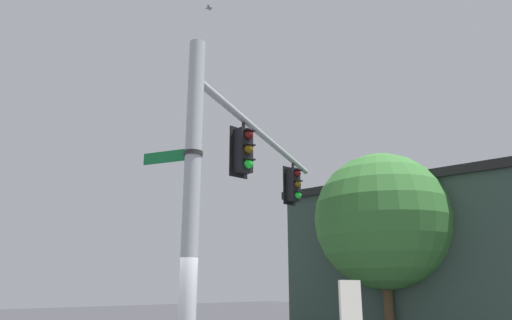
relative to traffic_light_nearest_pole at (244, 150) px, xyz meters
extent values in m
cylinder|color=#ADB2B7|center=(2.08, 0.99, -1.75)|extent=(0.31, 0.31, 6.66)
cylinder|color=#ADB2B7|center=(-1.43, -0.72, 0.78)|extent=(7.11, 3.57, 0.17)
cylinder|color=black|center=(0.00, -0.02, 0.61)|extent=(0.08, 0.08, 0.18)
cube|color=black|center=(0.00, -0.02, -0.01)|extent=(0.36, 0.30, 1.05)
sphere|color=#590F0F|center=(0.00, 0.17, 0.34)|extent=(0.22, 0.22, 0.22)
cube|color=black|center=(0.00, 0.19, 0.44)|extent=(0.24, 0.20, 0.03)
sphere|color=brown|center=(0.00, 0.17, -0.01)|extent=(0.22, 0.22, 0.22)
cube|color=black|center=(0.00, 0.19, 0.09)|extent=(0.24, 0.20, 0.03)
sphere|color=#1EE533|center=(0.00, 0.17, -0.36)|extent=(0.22, 0.22, 0.22)
cube|color=black|center=(0.00, 0.19, -0.26)|extent=(0.24, 0.20, 0.03)
cube|color=black|center=(0.00, -0.19, -0.01)|extent=(0.54, 0.03, 1.22)
cylinder|color=black|center=(-3.58, -1.76, 0.61)|extent=(0.08, 0.08, 0.18)
cube|color=black|center=(-3.58, -1.76, -0.01)|extent=(0.36, 0.30, 1.05)
sphere|color=#590F0F|center=(-3.58, -1.57, 0.34)|extent=(0.22, 0.22, 0.22)
cube|color=black|center=(-3.58, -1.55, 0.44)|extent=(0.24, 0.20, 0.03)
sphere|color=brown|center=(-3.58, -1.57, -0.01)|extent=(0.22, 0.22, 0.22)
cube|color=black|center=(-3.58, -1.55, 0.09)|extent=(0.24, 0.20, 0.03)
sphere|color=#1EE533|center=(-3.58, -1.57, -0.36)|extent=(0.22, 0.22, 0.22)
cube|color=black|center=(-3.58, -1.55, -0.26)|extent=(0.24, 0.20, 0.03)
cube|color=black|center=(-3.58, -1.93, -0.01)|extent=(0.54, 0.03, 1.22)
cube|color=#147238|center=(2.36, 0.43, -0.71)|extent=(0.42, 0.82, 0.22)
cube|color=white|center=(2.36, 0.44, -0.71)|extent=(0.40, 0.81, 0.04)
cylinder|color=#262626|center=(2.08, 0.99, -0.71)|extent=(0.35, 0.35, 0.08)
ellipsoid|color=gray|center=(0.30, -1.15, 4.27)|extent=(0.19, 0.21, 0.07)
cube|color=gray|center=(0.28, -1.16, 4.28)|extent=(0.22, 0.20, 0.05)
cube|color=gray|center=(0.32, -1.14, 4.28)|extent=(0.22, 0.20, 0.04)
cube|color=#33473D|center=(-10.39, -0.79, -2.39)|extent=(7.91, 9.83, 5.39)
cube|color=black|center=(-14.01, -1.31, -2.12)|extent=(2.13, 8.13, 0.30)
cube|color=black|center=(-10.39, -0.79, 0.46)|extent=(8.22, 10.22, 0.30)
cylinder|color=#4C3823|center=(-6.81, -0.70, -3.80)|extent=(0.33, 0.33, 2.57)
sphere|color=#387533|center=(-6.81, -0.70, -0.92)|extent=(4.55, 4.55, 4.55)
cube|color=silver|center=(-0.16, 2.69, -3.33)|extent=(0.60, 0.04, 0.76)
camera|label=1|loc=(6.57, 7.61, -3.05)|focal=31.53mm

